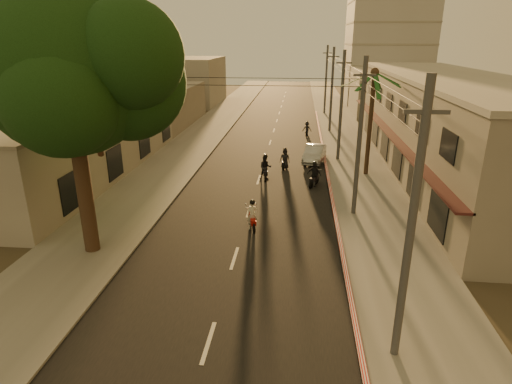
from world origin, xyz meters
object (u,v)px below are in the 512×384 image
scooter_mid_a (265,168)px  scooter_far_b (307,129)px  scooter_red (252,216)px  broadleaf_tree (78,72)px  scooter_mid_b (314,175)px  scooter_far_a (285,159)px  parked_car (315,154)px  palm_tree (374,79)px

scooter_mid_a → scooter_far_b: scooter_mid_a is taller
scooter_red → scooter_far_b: bearing=67.4°
broadleaf_tree → scooter_mid_b: size_ratio=6.61×
broadleaf_tree → scooter_mid_a: 15.92m
scooter_red → scooter_far_a: (1.32, 11.63, 0.02)m
scooter_red → scooter_far_a: size_ratio=0.97×
scooter_mid_b → parked_car: scooter_mid_b is taller
scooter_red → scooter_mid_a: (-0.00, 8.77, 0.11)m
scooter_red → parked_car: (3.72, 13.99, -0.06)m
parked_car → scooter_far_b: bearing=103.1°
palm_tree → scooter_mid_a: size_ratio=4.22×
broadleaf_tree → palm_tree: 20.18m
broadleaf_tree → scooter_mid_a: size_ratio=6.23×
scooter_mid_a → scooter_far_b: size_ratio=1.21×
scooter_far_b → broadleaf_tree: bearing=-105.2°
broadleaf_tree → scooter_mid_b: broadleaf_tree is taller
scooter_red → broadleaf_tree: bearing=-170.1°
palm_tree → scooter_far_b: size_ratio=5.10×
palm_tree → scooter_far_b: (-4.34, 13.48, -6.43)m
broadleaf_tree → scooter_far_a: size_ratio=6.90×
scooter_mid_a → scooter_far_a: (1.32, 2.86, -0.09)m
palm_tree → scooter_mid_a: 9.97m
scooter_mid_b → scooter_far_a: 4.66m
broadleaf_tree → scooter_far_a: bearing=60.6°
scooter_far_a → parked_car: size_ratio=0.40×
scooter_far_a → parked_car: (2.40, 2.36, -0.08)m
scooter_red → scooter_far_b: size_ratio=1.06×
scooter_mid_b → parked_car: (0.20, 6.47, -0.14)m
scooter_far_a → scooter_far_b: bearing=88.5°
scooter_mid_b → parked_car: 6.47m
parked_car → scooter_mid_b: bearing=-81.8°
scooter_mid_a → parked_car: size_ratio=0.44×
scooter_mid_b → scooter_far_a: bearing=138.9°
scooter_mid_a → scooter_mid_b: scooter_mid_a is taller
broadleaf_tree → palm_tree: size_ratio=1.48×
palm_tree → scooter_mid_b: size_ratio=4.48×
parked_car → palm_tree: bearing=-32.0°
scooter_red → scooter_mid_b: 8.30m
scooter_mid_a → scooter_mid_b: 3.74m
scooter_mid_b → scooter_far_b: 16.53m
scooter_red → scooter_mid_a: size_ratio=0.88×
scooter_mid_a → scooter_far_a: bearing=58.3°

